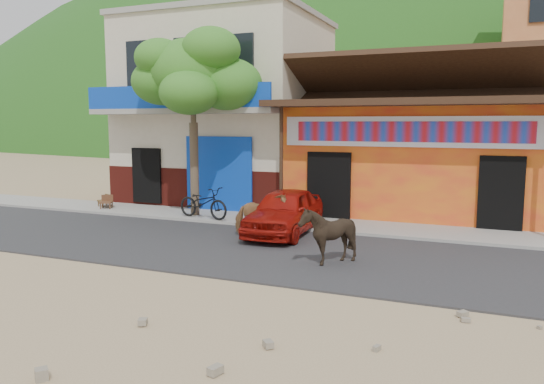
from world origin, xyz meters
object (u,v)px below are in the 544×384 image
Objects in this scene: red_car at (285,211)px; scooter at (203,203)px; cafe_chair_left at (104,195)px; tree at (193,123)px; cafe_chair_right at (106,196)px; cow_dark at (328,235)px; cow_tan at (261,215)px.

red_car is 3.18m from scooter.
red_car reaches higher than cafe_chair_left.
tree reaches higher than cafe_chair_right.
cafe_chair_left is at bearing 92.04° from scooter.
tree is at bearing -23.95° from cafe_chair_right.
cafe_chair_right is at bearing 167.63° from red_car.
cow_dark is 1.63× the size of cafe_chair_left.
cow_tan is 0.73× the size of scooter.
tree is at bearing 157.41° from red_car.
cafe_chair_right is at bearing 95.85° from scooter.
cow_tan is 7.45m from cafe_chair_left.
cafe_chair_left is (-9.64, 4.20, -0.17)m from cow_dark.
tree reaches higher than cow_dark.
scooter reaches higher than cafe_chair_left.
cafe_chair_right is at bearing 49.11° from cow_tan.
cow_tan is 0.74m from red_car.
tree is 7.55× the size of cafe_chair_left.
scooter is at bearing 162.20° from red_car.
red_car reaches higher than cow_tan.
cow_tan is 1.61× the size of cafe_chair_right.
scooter is at bearing -133.29° from cow_dark.
cow_dark is at bearing -34.71° from tree.
cafe_chair_right is at bearing -178.51° from tree.
tree reaches higher than cafe_chair_left.
cow_dark is 0.35× the size of red_car.
cow_tan is at bearing -40.38° from cafe_chair_right.
tree reaches higher than red_car.
cow_tan reaches higher than scooter.
red_car is 7.33m from cafe_chair_right.
cafe_chair_left is (-3.94, 0.25, -2.60)m from tree.
red_car is 1.96× the size of scooter.
cow_tan is 2.94m from scooter.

